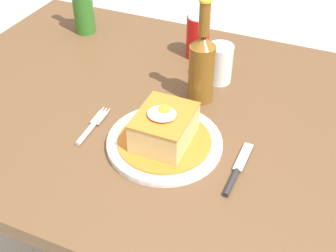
{
  "coord_description": "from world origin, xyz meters",
  "views": [
    {
      "loc": [
        0.33,
        -0.78,
        1.39
      ],
      "look_at": [
        0.04,
        -0.11,
        0.79
      ],
      "focal_mm": 45.8,
      "sensor_mm": 36.0,
      "label": 1
    }
  ],
  "objects_px": {
    "beer_bottle_green": "(82,2)",
    "soda_can": "(198,37)",
    "main_plate": "(164,142)",
    "knife": "(235,175)",
    "drinking_glass": "(219,66)",
    "beer_bottle_amber": "(202,65)",
    "fork": "(90,128)"
  },
  "relations": [
    {
      "from": "main_plate",
      "to": "soda_can",
      "type": "xyz_separation_m",
      "value": [
        -0.07,
        0.4,
        0.05
      ]
    },
    {
      "from": "fork",
      "to": "beer_bottle_amber",
      "type": "bearing_deg",
      "value": 49.01
    },
    {
      "from": "beer_bottle_amber",
      "to": "knife",
      "type": "bearing_deg",
      "value": -55.56
    },
    {
      "from": "fork",
      "to": "beer_bottle_amber",
      "type": "xyz_separation_m",
      "value": [
        0.19,
        0.22,
        0.09
      ]
    },
    {
      "from": "beer_bottle_green",
      "to": "beer_bottle_amber",
      "type": "bearing_deg",
      "value": -23.76
    },
    {
      "from": "knife",
      "to": "drinking_glass",
      "type": "xyz_separation_m",
      "value": [
        -0.14,
        0.33,
        0.04
      ]
    },
    {
      "from": "main_plate",
      "to": "drinking_glass",
      "type": "height_order",
      "value": "drinking_glass"
    },
    {
      "from": "beer_bottle_green",
      "to": "drinking_glass",
      "type": "height_order",
      "value": "beer_bottle_green"
    },
    {
      "from": "beer_bottle_amber",
      "to": "drinking_glass",
      "type": "height_order",
      "value": "beer_bottle_amber"
    },
    {
      "from": "soda_can",
      "to": "drinking_glass",
      "type": "bearing_deg",
      "value": -45.68
    },
    {
      "from": "soda_can",
      "to": "drinking_glass",
      "type": "relative_size",
      "value": 1.18
    },
    {
      "from": "fork",
      "to": "knife",
      "type": "xyz_separation_m",
      "value": [
        0.35,
        -0.01,
        0.0
      ]
    },
    {
      "from": "knife",
      "to": "beer_bottle_amber",
      "type": "height_order",
      "value": "beer_bottle_amber"
    },
    {
      "from": "beer_bottle_green",
      "to": "soda_can",
      "type": "bearing_deg",
      "value": -0.85
    },
    {
      "from": "main_plate",
      "to": "knife",
      "type": "xyz_separation_m",
      "value": [
        0.17,
        -0.03,
        -0.0
      ]
    },
    {
      "from": "knife",
      "to": "drinking_glass",
      "type": "distance_m",
      "value": 0.36
    },
    {
      "from": "soda_can",
      "to": "knife",
      "type": "bearing_deg",
      "value": -60.85
    },
    {
      "from": "soda_can",
      "to": "drinking_glass",
      "type": "height_order",
      "value": "soda_can"
    },
    {
      "from": "main_plate",
      "to": "fork",
      "type": "xyz_separation_m",
      "value": [
        -0.18,
        -0.02,
        -0.0
      ]
    },
    {
      "from": "main_plate",
      "to": "soda_can",
      "type": "relative_size",
      "value": 2.09
    },
    {
      "from": "drinking_glass",
      "to": "soda_can",
      "type": "bearing_deg",
      "value": 134.32
    },
    {
      "from": "knife",
      "to": "fork",
      "type": "bearing_deg",
      "value": 178.03
    },
    {
      "from": "beer_bottle_amber",
      "to": "drinking_glass",
      "type": "xyz_separation_m",
      "value": [
        0.02,
        0.1,
        -0.05
      ]
    },
    {
      "from": "fork",
      "to": "soda_can",
      "type": "distance_m",
      "value": 0.44
    },
    {
      "from": "drinking_glass",
      "to": "main_plate",
      "type": "bearing_deg",
      "value": -95.77
    },
    {
      "from": "main_plate",
      "to": "beer_bottle_amber",
      "type": "distance_m",
      "value": 0.22
    },
    {
      "from": "main_plate",
      "to": "beer_bottle_amber",
      "type": "bearing_deg",
      "value": 86.37
    },
    {
      "from": "fork",
      "to": "knife",
      "type": "bearing_deg",
      "value": -1.97
    },
    {
      "from": "fork",
      "to": "beer_bottle_green",
      "type": "bearing_deg",
      "value": 122.57
    },
    {
      "from": "soda_can",
      "to": "fork",
      "type": "bearing_deg",
      "value": -104.87
    },
    {
      "from": "fork",
      "to": "main_plate",
      "type": "bearing_deg",
      "value": 6.69
    },
    {
      "from": "beer_bottle_amber",
      "to": "soda_can",
      "type": "bearing_deg",
      "value": 112.15
    }
  ]
}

